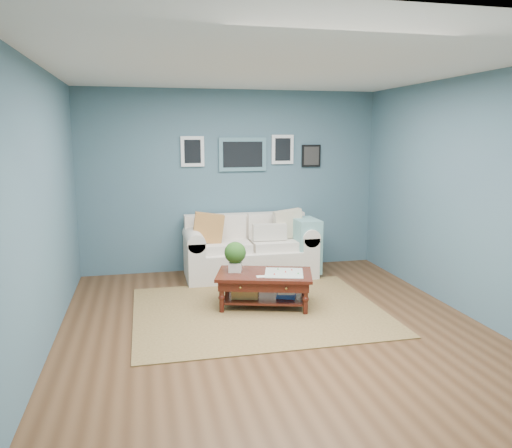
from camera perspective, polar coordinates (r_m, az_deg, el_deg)
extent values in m
plane|color=brown|center=(5.48, 2.06, -11.70)|extent=(5.00, 5.00, 0.00)
plane|color=white|center=(5.13, 2.26, 17.53)|extent=(5.00, 5.00, 0.00)
cube|color=#476171|center=(7.56, -2.76, 4.91)|extent=(4.50, 0.02, 2.70)
cube|color=#476171|center=(2.84, 15.34, -4.32)|extent=(4.50, 0.02, 2.70)
cube|color=#476171|center=(5.05, -23.35, 1.46)|extent=(0.02, 5.00, 2.70)
cube|color=#476171|center=(6.11, 23.00, 2.86)|extent=(0.02, 5.00, 2.70)
cube|color=slate|center=(7.54, -1.53, 7.95)|extent=(0.72, 0.03, 0.50)
cube|color=black|center=(7.53, -1.51, 7.95)|extent=(0.60, 0.01, 0.38)
cube|color=white|center=(7.43, -7.27, 8.23)|extent=(0.34, 0.03, 0.44)
cube|color=white|center=(7.69, 3.05, 8.51)|extent=(0.34, 0.03, 0.44)
cube|color=black|center=(7.83, 6.31, 7.76)|extent=(0.30, 0.03, 0.34)
cube|color=brown|center=(5.94, 0.28, -9.88)|extent=(2.87, 2.29, 0.01)
cube|color=#EEE5CF|center=(7.30, -0.73, -4.41)|extent=(1.38, 0.86, 0.41)
cube|color=#EEE5CF|center=(7.52, -1.26, -0.55)|extent=(1.81, 0.21, 0.47)
cube|color=#EEE5CF|center=(7.15, -7.09, -3.98)|extent=(0.23, 0.86, 0.60)
cube|color=#EEE5CF|center=(7.48, 5.35, -3.32)|extent=(0.23, 0.86, 0.60)
cylinder|color=#EEE5CF|center=(7.09, -7.14, -1.61)|extent=(0.25, 0.86, 0.25)
cylinder|color=#EEE5CF|center=(7.42, 5.39, -1.05)|extent=(0.25, 0.86, 0.25)
cube|color=#EEE5CF|center=(7.11, -3.55, -2.59)|extent=(0.70, 0.55, 0.13)
cube|color=#EEE5CF|center=(7.26, 2.23, -2.31)|extent=(0.70, 0.55, 0.13)
cube|color=#EEE5CF|center=(7.33, -3.92, -0.31)|extent=(0.70, 0.12, 0.35)
cube|color=#EEE5CF|center=(7.48, 1.70, -0.08)|extent=(0.70, 0.12, 0.35)
cube|color=#C17133|center=(7.03, -5.47, -0.45)|extent=(0.47, 0.17, 0.46)
cube|color=beige|center=(7.34, 3.70, 0.02)|extent=(0.46, 0.18, 0.45)
cube|color=beige|center=(7.16, 1.56, -0.93)|extent=(0.49, 0.12, 0.23)
cube|color=#7DBDB8|center=(7.34, 5.66, -2.42)|extent=(0.33, 0.54, 0.78)
cube|color=black|center=(5.97, 0.97, -5.78)|extent=(1.26, 0.94, 0.04)
cube|color=black|center=(5.99, 0.97, -6.47)|extent=(1.16, 0.85, 0.11)
cube|color=black|center=(6.06, 0.96, -8.47)|extent=(1.05, 0.73, 0.02)
sphere|color=gold|center=(5.72, -1.80, -7.28)|extent=(0.03, 0.03, 0.03)
sphere|color=gold|center=(5.70, 3.47, -7.37)|extent=(0.03, 0.03, 0.03)
cylinder|color=black|center=(5.84, -3.95, -8.35)|extent=(0.06, 0.06, 0.38)
cylinder|color=black|center=(5.79, 5.69, -8.51)|extent=(0.06, 0.06, 0.38)
cylinder|color=black|center=(6.31, -3.36, -6.90)|extent=(0.06, 0.06, 0.38)
cylinder|color=black|center=(6.27, 5.52, -7.04)|extent=(0.06, 0.06, 0.38)
cube|color=silver|center=(6.02, -2.39, -4.92)|extent=(0.18, 0.18, 0.11)
sphere|color=#204D17|center=(5.98, -2.40, -3.28)|extent=(0.26, 0.26, 0.26)
cube|color=beige|center=(5.96, 3.22, -5.61)|extent=(0.55, 0.55, 0.01)
cube|color=#B48346|center=(6.04, -1.26, -7.49)|extent=(0.37, 0.30, 0.19)
cube|color=#264997|center=(6.05, 3.46, -7.88)|extent=(0.26, 0.22, 0.10)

